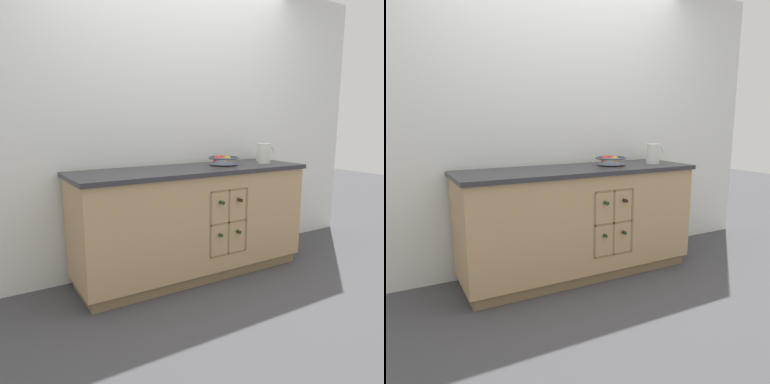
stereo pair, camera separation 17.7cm
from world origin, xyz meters
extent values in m
plane|color=#424247|center=(0.00, 0.00, 0.00)|extent=(14.00, 14.00, 0.00)
cube|color=silver|center=(0.00, 0.36, 1.27)|extent=(4.40, 0.06, 2.55)
cube|color=olive|center=(0.00, 0.00, 0.04)|extent=(1.89, 0.52, 0.09)
cube|color=tan|center=(0.00, 0.00, 0.48)|extent=(1.95, 0.58, 0.79)
cube|color=#2D2D33|center=(0.00, 0.00, 0.89)|extent=(1.99, 0.62, 0.03)
cube|color=olive|center=(0.17, -0.19, 0.49)|extent=(0.35, 0.01, 0.53)
cube|color=olive|center=(-0.01, -0.24, 0.49)|extent=(0.02, 0.10, 0.53)
cube|color=olive|center=(0.35, -0.24, 0.49)|extent=(0.02, 0.10, 0.53)
cube|color=olive|center=(0.17, -0.24, 0.23)|extent=(0.35, 0.10, 0.02)
cube|color=olive|center=(0.17, -0.24, 0.49)|extent=(0.35, 0.10, 0.02)
cube|color=olive|center=(0.17, -0.24, 0.76)|extent=(0.35, 0.10, 0.02)
cube|color=olive|center=(0.17, -0.24, 0.49)|extent=(0.02, 0.10, 0.53)
cylinder|color=#19381E|center=(0.08, -0.12, 0.41)|extent=(0.07, 0.21, 0.07)
cylinder|color=#19381E|center=(0.08, -0.27, 0.41)|extent=(0.03, 0.09, 0.03)
cylinder|color=black|center=(0.26, -0.14, 0.41)|extent=(0.07, 0.20, 0.07)
cylinder|color=black|center=(0.26, -0.28, 0.41)|extent=(0.03, 0.08, 0.03)
cylinder|color=#19381E|center=(0.08, -0.13, 0.67)|extent=(0.07, 0.22, 0.07)
cylinder|color=#19381E|center=(0.08, -0.29, 0.67)|extent=(0.03, 0.09, 0.03)
cylinder|color=black|center=(0.26, -0.13, 0.67)|extent=(0.08, 0.22, 0.08)
cylinder|color=black|center=(0.26, -0.28, 0.67)|extent=(0.03, 0.09, 0.03)
cylinder|color=#4C5666|center=(0.34, 0.03, 0.92)|extent=(0.12, 0.12, 0.01)
cone|color=#4C5666|center=(0.34, 0.03, 0.95)|extent=(0.25, 0.25, 0.06)
torus|color=#4C5666|center=(0.34, 0.03, 0.98)|extent=(0.27, 0.27, 0.02)
sphere|color=gold|center=(0.36, 0.00, 0.96)|extent=(0.08, 0.08, 0.08)
sphere|color=red|center=(0.30, 0.06, 0.96)|extent=(0.08, 0.08, 0.08)
sphere|color=red|center=(0.37, 0.09, 0.95)|extent=(0.07, 0.07, 0.07)
cylinder|color=silver|center=(0.74, -0.04, 1.00)|extent=(0.12, 0.12, 0.18)
torus|color=silver|center=(0.74, -0.04, 1.08)|extent=(0.12, 0.12, 0.01)
torus|color=silver|center=(0.80, -0.04, 1.01)|extent=(0.12, 0.01, 0.12)
cylinder|color=white|center=(0.86, 0.14, 0.95)|extent=(0.09, 0.09, 0.09)
torus|color=white|center=(0.91, 0.14, 0.96)|extent=(0.07, 0.01, 0.07)
camera|label=1|loc=(-1.58, -2.60, 1.29)|focal=35.00mm
camera|label=2|loc=(-1.42, -2.68, 1.29)|focal=35.00mm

